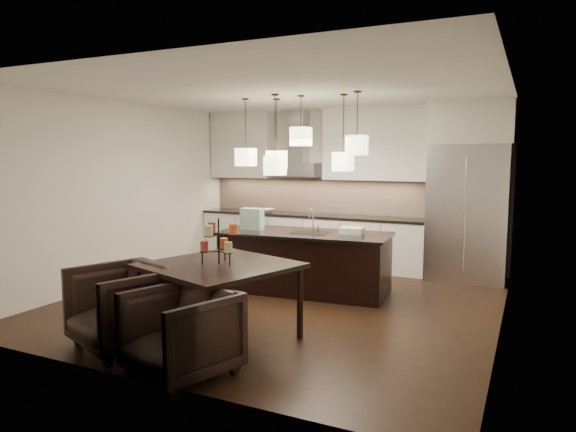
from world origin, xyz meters
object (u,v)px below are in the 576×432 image
at_px(island_body, 305,263).
at_px(armchair_left, 123,307).
at_px(refrigerator, 468,213).
at_px(armchair_right, 181,333).
at_px(dining_table, 220,302).

relative_size(island_body, armchair_left, 2.54).
distance_m(refrigerator, armchair_right, 5.28).
xyz_separation_m(armchair_left, armchair_right, (0.98, -0.32, -0.03)).
relative_size(refrigerator, island_body, 0.91).
relative_size(refrigerator, armchair_right, 2.48).
bearing_deg(armchair_left, dining_table, 59.47).
height_order(refrigerator, island_body, refrigerator).
bearing_deg(dining_table, armchair_right, -60.04).
bearing_deg(refrigerator, armchair_right, -110.92).
bearing_deg(armchair_right, island_body, 112.28).
height_order(dining_table, armchair_right, dining_table).
bearing_deg(island_body, dining_table, -95.40).
bearing_deg(dining_table, refrigerator, 80.54).
relative_size(refrigerator, dining_table, 1.56).
distance_m(refrigerator, island_body, 2.76).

